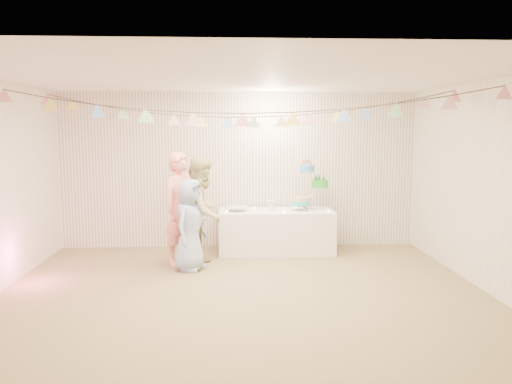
{
  "coord_description": "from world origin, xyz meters",
  "views": [
    {
      "loc": [
        -0.14,
        -5.9,
        2.0
      ],
      "look_at": [
        0.2,
        0.8,
        1.15
      ],
      "focal_mm": 35.0,
      "sensor_mm": 36.0,
      "label": 1
    }
  ],
  "objects_px": {
    "person_adult_b": "(202,212)",
    "cake_stand": "(310,183)",
    "table": "(276,231)",
    "person_adult_a": "(181,209)",
    "person_child": "(190,225)"
  },
  "relations": [
    {
      "from": "person_adult_b",
      "to": "cake_stand",
      "type": "bearing_deg",
      "value": -49.08
    },
    {
      "from": "table",
      "to": "person_adult_b",
      "type": "relative_size",
      "value": 1.16
    },
    {
      "from": "table",
      "to": "person_adult_a",
      "type": "xyz_separation_m",
      "value": [
        -1.47,
        -0.63,
        0.49
      ]
    },
    {
      "from": "table",
      "to": "cake_stand",
      "type": "distance_m",
      "value": 0.96
    },
    {
      "from": "person_adult_a",
      "to": "person_child",
      "type": "bearing_deg",
      "value": -111.36
    },
    {
      "from": "table",
      "to": "cake_stand",
      "type": "bearing_deg",
      "value": 5.19
    },
    {
      "from": "person_adult_a",
      "to": "person_adult_b",
      "type": "bearing_deg",
      "value": -66.32
    },
    {
      "from": "table",
      "to": "cake_stand",
      "type": "height_order",
      "value": "cake_stand"
    },
    {
      "from": "cake_stand",
      "to": "table",
      "type": "bearing_deg",
      "value": -174.81
    },
    {
      "from": "cake_stand",
      "to": "person_adult_b",
      "type": "relative_size",
      "value": 0.48
    },
    {
      "from": "person_child",
      "to": "table",
      "type": "bearing_deg",
      "value": -28.61
    },
    {
      "from": "person_adult_a",
      "to": "person_child",
      "type": "xyz_separation_m",
      "value": [
        0.15,
        -0.32,
        -0.18
      ]
    },
    {
      "from": "person_adult_a",
      "to": "person_adult_b",
      "type": "height_order",
      "value": "person_adult_a"
    },
    {
      "from": "table",
      "to": "person_adult_b",
      "type": "xyz_separation_m",
      "value": [
        -1.15,
        -0.74,
        0.45
      ]
    },
    {
      "from": "person_adult_b",
      "to": "person_child",
      "type": "relative_size",
      "value": 1.22
    }
  ]
}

